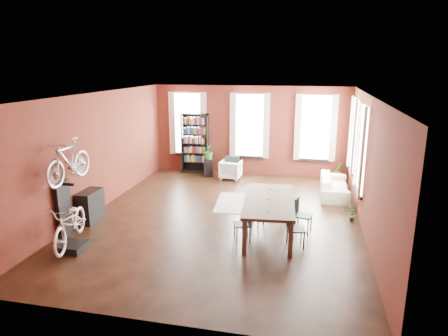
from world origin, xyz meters
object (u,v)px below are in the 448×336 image
(dining_chair_c, at_px, (296,229))
(bike_trainer, at_px, (73,247))
(dining_table, at_px, (268,217))
(white_armchair, at_px, (231,169))
(dining_chair_a, at_px, (242,224))
(bicycle_floor, at_px, (68,204))
(bookshelf, at_px, (195,143))
(dining_chair_d, at_px, (303,215))
(console_table, at_px, (90,206))
(plant_stand, at_px, (208,168))
(cream_sofa, at_px, (335,182))
(dining_chair_b, at_px, (255,210))

(dining_chair_c, relative_size, bike_trainer, 1.57)
(dining_table, relative_size, white_armchair, 3.52)
(dining_chair_a, relative_size, bicycle_floor, 0.44)
(bookshelf, height_order, bike_trainer, bookshelf)
(white_armchair, relative_size, bicycle_floor, 0.40)
(dining_chair_d, xyz_separation_m, bookshelf, (-4.08, 4.77, 0.67))
(dining_chair_c, relative_size, console_table, 1.05)
(bookshelf, bearing_deg, dining_chair_a, -63.68)
(dining_chair_a, bearing_deg, plant_stand, -178.03)
(bookshelf, xyz_separation_m, console_table, (-1.28, -5.20, -0.70))
(dining_chair_d, bearing_deg, cream_sofa, -3.67)
(bookshelf, distance_m, console_table, 5.40)
(cream_sofa, bearing_deg, white_armchair, 72.21)
(plant_stand, bearing_deg, cream_sofa, -16.03)
(dining_chair_a, relative_size, white_armchair, 1.12)
(dining_chair_a, xyz_separation_m, white_armchair, (-1.28, 4.96, -0.04))
(cream_sofa, xyz_separation_m, bicycle_floor, (-5.73, -5.12, 0.65))
(dining_chair_d, distance_m, console_table, 5.38)
(dining_table, height_order, plant_stand, dining_table)
(bookshelf, height_order, white_armchair, bookshelf)
(dining_chair_b, height_order, console_table, dining_chair_b)
(bike_trainer, height_order, plant_stand, plant_stand)
(dining_chair_a, xyz_separation_m, dining_chair_d, (1.34, 0.76, 0.03))
(dining_chair_d, xyz_separation_m, bike_trainer, (-4.85, -2.06, -0.35))
(dining_chair_a, bearing_deg, console_table, -115.52)
(bicycle_floor, bearing_deg, white_armchair, 56.29)
(dining_table, relative_size, dining_chair_d, 2.92)
(bookshelf, bearing_deg, white_armchair, -21.66)
(console_table, xyz_separation_m, bicycle_floor, (0.50, -1.62, 0.66))
(dining_chair_a, xyz_separation_m, bookshelf, (-2.74, 5.54, 0.70))
(dining_chair_d, distance_m, bookshelf, 6.32)
(dining_chair_a, bearing_deg, dining_chair_b, 148.96)
(dining_chair_c, height_order, plant_stand, dining_chair_c)
(white_armchair, bearing_deg, dining_chair_c, 120.41)
(dining_chair_b, xyz_separation_m, bike_trainer, (-3.68, -2.22, -0.33))
(dining_chair_a, distance_m, plant_stand, 5.51)
(cream_sofa, distance_m, bike_trainer, 7.69)
(dining_chair_c, distance_m, bike_trainer, 4.88)
(dining_chair_a, distance_m, dining_chair_d, 1.55)
(dining_chair_c, distance_m, console_table, 5.24)
(dining_chair_c, xyz_separation_m, plant_stand, (-3.33, 5.16, -0.10))
(dining_chair_c, bearing_deg, plant_stand, 20.14)
(dining_table, relative_size, bicycle_floor, 1.39)
(dining_chair_a, height_order, dining_chair_c, dining_chair_c)
(dining_table, height_order, bike_trainer, dining_table)
(dining_table, distance_m, dining_chair_d, 0.84)
(dining_table, bearing_deg, bike_trainer, -161.09)
(plant_stand, bearing_deg, dining_chair_d, -51.26)
(cream_sofa, bearing_deg, dining_chair_a, 150.08)
(white_armchair, bearing_deg, bicycle_floor, 74.43)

